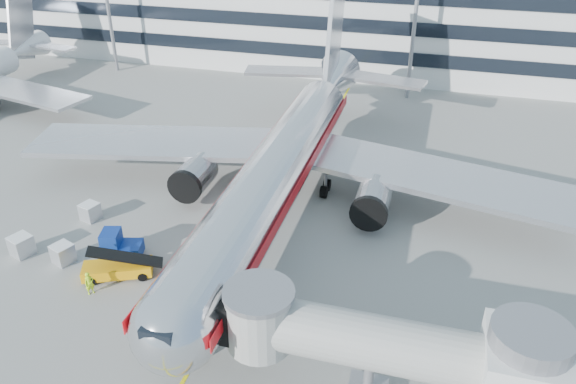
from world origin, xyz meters
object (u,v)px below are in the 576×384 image
(main_jet, at_px, (285,159))
(cargo_container_right, at_px, (90,212))
(ramp_worker, at_px, (89,283))
(belt_loader, at_px, (117,268))
(baggage_tug, at_px, (118,246))
(cargo_container_front, at_px, (63,253))
(cargo_container_left, at_px, (22,245))

(main_jet, distance_m, cargo_container_right, 17.27)
(cargo_container_right, relative_size, ramp_worker, 0.97)
(belt_loader, height_order, baggage_tug, belt_loader)
(cargo_container_right, bearing_deg, cargo_container_front, -76.10)
(ramp_worker, bearing_deg, belt_loader, 17.21)
(main_jet, relative_size, ramp_worker, 28.86)
(baggage_tug, height_order, ramp_worker, baggage_tug)
(belt_loader, bearing_deg, cargo_container_front, 174.87)
(main_jet, height_order, belt_loader, main_jet)
(cargo_container_right, bearing_deg, belt_loader, -44.84)
(baggage_tug, height_order, cargo_container_front, baggage_tug)
(baggage_tug, relative_size, cargo_container_left, 1.80)
(baggage_tug, bearing_deg, cargo_container_front, -156.34)
(belt_loader, height_order, cargo_container_front, belt_loader)
(cargo_container_front, bearing_deg, cargo_container_left, -179.76)
(ramp_worker, bearing_deg, cargo_container_front, 93.45)
(cargo_container_left, relative_size, cargo_container_front, 1.06)
(baggage_tug, relative_size, cargo_container_front, 1.92)
(baggage_tug, xyz_separation_m, ramp_worker, (0.30, -4.38, -0.13))
(baggage_tug, height_order, cargo_container_right, baggage_tug)
(cargo_container_left, relative_size, ramp_worker, 1.09)
(belt_loader, distance_m, cargo_container_front, 4.93)
(cargo_container_front, relative_size, ramp_worker, 1.02)
(main_jet, distance_m, cargo_container_left, 22.20)
(cargo_container_right, bearing_deg, main_jet, 26.23)
(baggage_tug, bearing_deg, belt_loader, -61.90)
(belt_loader, xyz_separation_m, cargo_container_left, (-8.58, 0.43, 0.09))
(main_jet, xyz_separation_m, cargo_container_left, (-17.38, -13.38, -3.44))
(cargo_container_front, xyz_separation_m, ramp_worker, (4.09, -2.72, 0.14))
(belt_loader, distance_m, ramp_worker, 2.43)
(cargo_container_left, bearing_deg, cargo_container_right, 69.48)
(main_jet, relative_size, cargo_container_left, 26.48)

